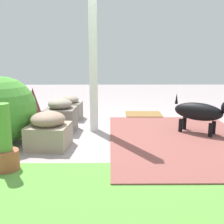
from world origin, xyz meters
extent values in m
plane|color=gray|center=(0.00, 0.00, 0.00)|extent=(12.00, 12.00, 0.00)
cube|color=brown|center=(-0.89, 0.27, 0.01)|extent=(1.80, 2.40, 0.02)
cube|color=white|center=(0.24, -0.20, 1.24)|extent=(0.11, 0.11, 2.48)
cube|color=gray|center=(0.69, -0.89, 0.14)|extent=(0.40, 0.36, 0.29)
ellipsoid|color=gray|center=(0.69, -0.89, 0.34)|extent=(0.28, 0.28, 0.13)
cube|color=slate|center=(0.72, -0.17, 0.17)|extent=(0.45, 0.43, 0.34)
ellipsoid|color=gray|center=(0.72, -0.17, 0.40)|extent=(0.34, 0.34, 0.15)
cube|color=gray|center=(0.74, 0.52, 0.14)|extent=(0.51, 0.48, 0.28)
ellipsoid|color=gray|center=(0.74, 0.52, 0.35)|extent=(0.40, 0.40, 0.18)
sphere|color=#448E32|center=(1.34, 0.32, 0.42)|extent=(0.83, 0.83, 0.83)
cylinder|color=#A85236|center=(1.01, 1.14, 0.10)|extent=(0.24, 0.24, 0.19)
cylinder|color=#569737|center=(1.01, 1.14, 0.42)|extent=(0.13, 0.13, 0.46)
cylinder|color=#C8774C|center=(1.22, -0.57, 0.08)|extent=(0.27, 0.27, 0.16)
cone|color=brown|center=(1.22, -0.57, 0.37)|extent=(0.24, 0.24, 0.42)
ellipsoid|color=black|center=(-1.19, 0.00, 0.32)|extent=(0.67, 0.57, 0.24)
cylinder|color=black|center=(-1.40, 0.05, 0.10)|extent=(0.06, 0.06, 0.20)
cylinder|color=black|center=(-1.31, 0.18, 0.10)|extent=(0.06, 0.06, 0.20)
cylinder|color=black|center=(-1.07, -0.19, 0.10)|extent=(0.06, 0.06, 0.20)
cylinder|color=black|center=(-0.98, -0.06, 0.10)|extent=(0.06, 0.06, 0.20)
cone|color=black|center=(-0.94, -0.19, 0.47)|extent=(0.04, 0.04, 0.15)
cube|color=brown|center=(-0.60, -1.15, 0.01)|extent=(0.64, 0.47, 0.03)
camera|label=1|loc=(0.01, 3.55, 1.10)|focal=42.70mm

